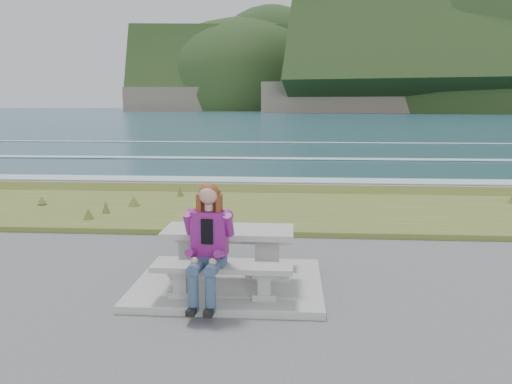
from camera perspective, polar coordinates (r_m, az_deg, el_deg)
concrete_slab at (r=7.21m, az=-3.09°, el=-10.38°), size 2.60×2.10×0.10m
picnic_table at (r=7.02m, az=-3.13°, el=-5.52°), size 1.80×0.75×0.75m
bench_landward at (r=6.43m, az=-3.92°, el=-9.18°), size 1.80×0.35×0.45m
bench_seaward at (r=7.75m, az=-2.45°, el=-5.82°), size 1.80×0.35×0.45m
grass_verge at (r=12.02m, az=-0.06°, el=-2.36°), size 160.00×4.50×0.22m
shore_drop at (r=14.86m, az=0.77°, el=0.01°), size 160.00×0.80×2.20m
ocean at (r=32.10m, az=2.62°, el=2.19°), size 1600.00×1600.00×0.09m
seated_woman at (r=6.25m, az=-5.63°, el=-7.81°), size 0.47×0.78×1.50m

